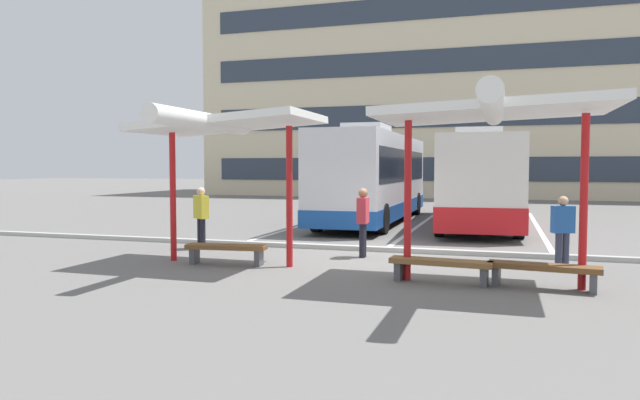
% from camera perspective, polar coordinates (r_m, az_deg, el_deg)
% --- Properties ---
extents(ground_plane, '(160.00, 160.00, 0.00)m').
position_cam_1_polar(ground_plane, '(14.33, 5.49, -5.49)').
color(ground_plane, slate).
extents(terminal_building, '(38.51, 13.35, 21.18)m').
position_cam_1_polar(terminal_building, '(47.91, 13.99, 11.63)').
color(terminal_building, beige).
rests_on(terminal_building, ground).
extents(coach_bus_0, '(2.57, 11.28, 3.73)m').
position_cam_1_polar(coach_bus_0, '(23.02, 5.33, 2.24)').
color(coach_bus_0, silver).
rests_on(coach_bus_0, ground).
extents(coach_bus_1, '(3.23, 11.69, 3.51)m').
position_cam_1_polar(coach_bus_1, '(22.63, 15.09, 1.75)').
color(coach_bus_1, silver).
rests_on(coach_bus_1, ground).
extents(lane_stripe_0, '(0.16, 14.00, 0.01)m').
position_cam_1_polar(lane_stripe_0, '(23.10, -0.56, -2.13)').
color(lane_stripe_0, white).
rests_on(lane_stripe_0, ground).
extents(lane_stripe_1, '(0.16, 14.00, 0.01)m').
position_cam_1_polar(lane_stripe_1, '(22.19, 9.75, -2.40)').
color(lane_stripe_1, white).
rests_on(lane_stripe_1, ground).
extents(lane_stripe_2, '(0.16, 14.00, 0.01)m').
position_cam_1_polar(lane_stripe_2, '(22.04, 20.57, -2.60)').
color(lane_stripe_2, white).
rests_on(lane_stripe_2, ground).
extents(waiting_shelter_0, '(3.87, 4.35, 3.34)m').
position_cam_1_polar(waiting_shelter_0, '(12.97, -9.43, 7.05)').
color(waiting_shelter_0, red).
rests_on(waiting_shelter_0, ground).
extents(bench_0, '(1.84, 0.61, 0.45)m').
position_cam_1_polar(bench_0, '(13.14, -9.16, -4.81)').
color(bench_0, brown).
rests_on(bench_0, ground).
extents(waiting_shelter_1, '(4.10, 4.81, 3.34)m').
position_cam_1_polar(waiting_shelter_1, '(10.89, 16.58, 8.03)').
color(waiting_shelter_1, red).
rests_on(waiting_shelter_1, ground).
extents(bench_1, '(1.92, 0.59, 0.45)m').
position_cam_1_polar(bench_1, '(11.17, 11.70, -6.26)').
color(bench_1, brown).
rests_on(bench_1, ground).
extents(bench_2, '(1.95, 0.66, 0.45)m').
position_cam_1_polar(bench_2, '(11.14, 21.01, -6.43)').
color(bench_2, brown).
rests_on(bench_2, ground).
extents(platform_kerb, '(44.00, 0.24, 0.12)m').
position_cam_1_polar(platform_kerb, '(15.10, 6.12, -4.81)').
color(platform_kerb, '#ADADA8').
rests_on(platform_kerb, ground).
extents(waiting_passenger_0, '(0.52, 0.44, 1.64)m').
position_cam_1_polar(waiting_passenger_0, '(15.74, -11.54, -1.30)').
color(waiting_passenger_0, black).
rests_on(waiting_passenger_0, ground).
extents(waiting_passenger_1, '(0.24, 0.49, 1.66)m').
position_cam_1_polar(waiting_passenger_1, '(14.01, 4.22, -1.73)').
color(waiting_passenger_1, black).
rests_on(waiting_passenger_1, ground).
extents(waiting_passenger_2, '(0.50, 0.36, 1.56)m').
position_cam_1_polar(waiting_passenger_2, '(13.44, 22.64, -2.50)').
color(waiting_passenger_2, '#33384C').
rests_on(waiting_passenger_2, ground).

